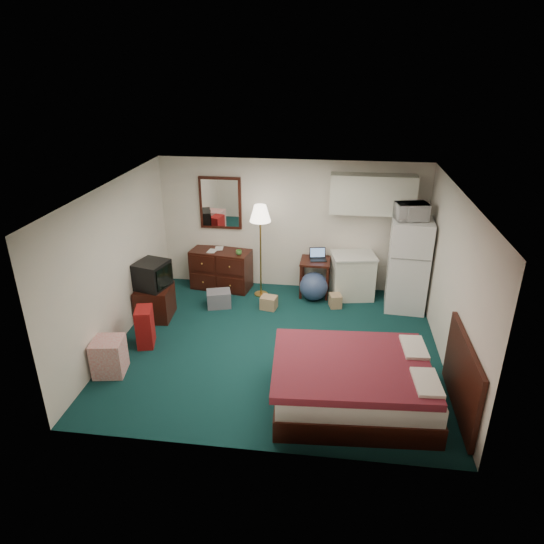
# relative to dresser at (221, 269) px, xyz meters

# --- Properties ---
(floor) EXTENTS (5.00, 4.50, 0.01)m
(floor) POSITION_rel_dresser_xyz_m (1.33, -1.98, -0.39)
(floor) COLOR #0B2B2F
(floor) RESTS_ON ground
(ceiling) EXTENTS (5.00, 4.50, 0.01)m
(ceiling) POSITION_rel_dresser_xyz_m (1.33, -1.98, 2.11)
(ceiling) COLOR silver
(ceiling) RESTS_ON walls
(walls) EXTENTS (5.01, 4.51, 2.50)m
(walls) POSITION_rel_dresser_xyz_m (1.33, -1.98, 0.86)
(walls) COLOR silver
(walls) RESTS_ON floor
(mirror) EXTENTS (0.80, 0.06, 1.00)m
(mirror) POSITION_rel_dresser_xyz_m (-0.02, 0.24, 1.26)
(mirror) COLOR white
(mirror) RESTS_ON walls
(upper_cabinets) EXTENTS (1.50, 0.35, 0.70)m
(upper_cabinets) POSITION_rel_dresser_xyz_m (2.78, 0.10, 1.56)
(upper_cabinets) COLOR silver
(upper_cabinets) RESTS_ON walls
(headboard) EXTENTS (0.06, 1.56, 1.00)m
(headboard) POSITION_rel_dresser_xyz_m (3.79, -3.25, 0.16)
(headboard) COLOR black
(headboard) RESTS_ON walls
(dresser) EXTENTS (1.20, 0.68, 0.77)m
(dresser) POSITION_rel_dresser_xyz_m (0.00, 0.00, 0.00)
(dresser) COLOR black
(dresser) RESTS_ON floor
(floor_lamp) EXTENTS (0.42, 0.42, 1.77)m
(floor_lamp) POSITION_rel_dresser_xyz_m (0.82, -0.22, 0.50)
(floor_lamp) COLOR gold
(floor_lamp) RESTS_ON floor
(desk) EXTENTS (0.56, 0.56, 0.70)m
(desk) POSITION_rel_dresser_xyz_m (1.83, -0.05, -0.04)
(desk) COLOR black
(desk) RESTS_ON floor
(exercise_ball) EXTENTS (0.64, 0.64, 0.53)m
(exercise_ball) POSITION_rel_dresser_xyz_m (1.82, -0.29, -0.12)
(exercise_ball) COLOR navy
(exercise_ball) RESTS_ON floor
(kitchen_counter) EXTENTS (0.84, 0.70, 0.82)m
(kitchen_counter) POSITION_rel_dresser_xyz_m (2.53, -0.07, 0.02)
(kitchen_counter) COLOR silver
(kitchen_counter) RESTS_ON floor
(fridge) EXTENTS (0.73, 0.73, 1.66)m
(fridge) POSITION_rel_dresser_xyz_m (3.46, -0.39, 0.44)
(fridge) COLOR white
(fridge) RESTS_ON floor
(bed) EXTENTS (2.09, 1.68, 0.64)m
(bed) POSITION_rel_dresser_xyz_m (2.49, -3.25, -0.07)
(bed) COLOR maroon
(bed) RESTS_ON floor
(tv_stand) EXTENTS (0.61, 0.66, 0.57)m
(tv_stand) POSITION_rel_dresser_xyz_m (-0.87, -1.32, -0.10)
(tv_stand) COLOR black
(tv_stand) RESTS_ON floor
(suitcase) EXTENTS (0.33, 0.44, 0.63)m
(suitcase) POSITION_rel_dresser_xyz_m (-0.71, -2.21, -0.07)
(suitcase) COLOR #8B0702
(suitcase) RESTS_ON floor
(retail_box) EXTENTS (0.49, 0.49, 0.53)m
(retail_box) POSITION_rel_dresser_xyz_m (-0.95, -2.99, -0.12)
(retail_box) COLOR silver
(retail_box) RESTS_ON floor
(file_bin) EXTENTS (0.50, 0.43, 0.30)m
(file_bin) POSITION_rel_dresser_xyz_m (0.13, -0.79, -0.24)
(file_bin) COLOR slate
(file_bin) RESTS_ON floor
(cardboard_box_a) EXTENTS (0.32, 0.28, 0.23)m
(cardboard_box_a) POSITION_rel_dresser_xyz_m (1.04, -0.76, -0.27)
(cardboard_box_a) COLOR #926D54
(cardboard_box_a) RESTS_ON floor
(cardboard_box_b) EXTENTS (0.25, 0.28, 0.24)m
(cardboard_box_b) POSITION_rel_dresser_xyz_m (2.23, -0.53, -0.27)
(cardboard_box_b) COLOR #926D54
(cardboard_box_b) RESTS_ON floor
(laptop) EXTENTS (0.34, 0.30, 0.21)m
(laptop) POSITION_rel_dresser_xyz_m (1.88, -0.04, 0.41)
(laptop) COLOR black
(laptop) RESTS_ON desk
(crt_tv) EXTENTS (0.62, 0.65, 0.46)m
(crt_tv) POSITION_rel_dresser_xyz_m (-0.88, -1.31, 0.41)
(crt_tv) COLOR black
(crt_tv) RESTS_ON tv_stand
(microwave) EXTENTS (0.57, 0.40, 0.36)m
(microwave) POSITION_rel_dresser_xyz_m (3.41, -0.40, 1.45)
(microwave) COLOR white
(microwave) RESTS_ON fridge
(book_a) EXTENTS (0.16, 0.03, 0.21)m
(book_a) POSITION_rel_dresser_xyz_m (-0.23, -0.05, 0.49)
(book_a) COLOR #926D54
(book_a) RESTS_ON dresser
(book_b) EXTENTS (0.16, 0.04, 0.21)m
(book_b) POSITION_rel_dresser_xyz_m (-0.12, 0.07, 0.49)
(book_b) COLOR #926D54
(book_b) RESTS_ON dresser
(mug) EXTENTS (0.12, 0.09, 0.11)m
(mug) POSITION_rel_dresser_xyz_m (0.39, -0.15, 0.44)
(mug) COLOR #438637
(mug) RESTS_ON dresser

